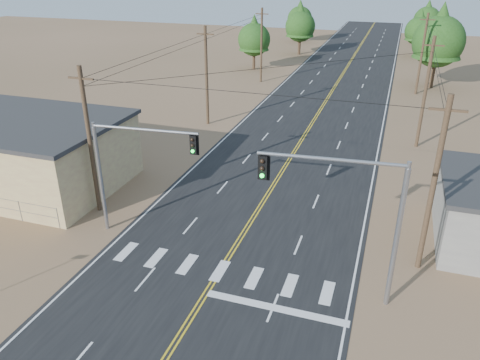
% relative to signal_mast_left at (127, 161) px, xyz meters
% --- Properties ---
extents(road, '(15.00, 200.00, 0.02)m').
position_rel_signal_mast_left_xyz_m(road, '(6.65, 19.84, -4.91)').
color(road, black).
rests_on(road, ground).
extents(utility_pole_left_near, '(1.80, 0.30, 10.00)m').
position_rel_signal_mast_left_xyz_m(utility_pole_left_near, '(-3.85, 1.84, 0.19)').
color(utility_pole_left_near, '#4C3826').
rests_on(utility_pole_left_near, ground).
extents(utility_pole_left_mid, '(1.80, 0.30, 10.00)m').
position_rel_signal_mast_left_xyz_m(utility_pole_left_mid, '(-3.85, 21.84, 0.19)').
color(utility_pole_left_mid, '#4C3826').
rests_on(utility_pole_left_mid, ground).
extents(utility_pole_left_far, '(1.80, 0.30, 10.00)m').
position_rel_signal_mast_left_xyz_m(utility_pole_left_far, '(-3.85, 41.84, 0.19)').
color(utility_pole_left_far, '#4C3826').
rests_on(utility_pole_left_far, ground).
extents(utility_pole_right_near, '(1.80, 0.30, 10.00)m').
position_rel_signal_mast_left_xyz_m(utility_pole_right_near, '(17.15, 1.84, 0.19)').
color(utility_pole_right_near, '#4C3826').
rests_on(utility_pole_right_near, ground).
extents(utility_pole_right_mid, '(1.80, 0.30, 10.00)m').
position_rel_signal_mast_left_xyz_m(utility_pole_right_mid, '(17.15, 21.84, 0.19)').
color(utility_pole_right_mid, '#4C3826').
rests_on(utility_pole_right_mid, ground).
extents(utility_pole_right_far, '(1.80, 0.30, 10.00)m').
position_rel_signal_mast_left_xyz_m(utility_pole_right_far, '(17.15, 41.84, 0.19)').
color(utility_pole_right_far, '#4C3826').
rests_on(utility_pole_right_far, ground).
extents(signal_mast_left, '(6.57, 0.82, 7.21)m').
position_rel_signal_mast_left_xyz_m(signal_mast_left, '(0.00, 0.00, 0.00)').
color(signal_mast_left, gray).
rests_on(signal_mast_left, ground).
extents(signal_mast_right, '(6.90, 1.01, 7.81)m').
position_rel_signal_mast_left_xyz_m(signal_mast_right, '(13.60, -2.18, 0.39)').
color(signal_mast_right, gray).
rests_on(signal_mast_right, ground).
extents(tree_left_near, '(5.02, 5.02, 8.36)m').
position_rel_signal_mast_left_xyz_m(tree_left_near, '(-7.25, 49.53, 0.19)').
color(tree_left_near, '#3F2D1E').
rests_on(tree_left_near, ground).
extents(tree_left_mid, '(5.37, 5.37, 8.94)m').
position_rel_signal_mast_left_xyz_m(tree_left_mid, '(-3.19, 64.65, 0.54)').
color(tree_left_mid, '#3F2D1E').
rests_on(tree_left_mid, ground).
extents(tree_left_far, '(5.10, 5.10, 8.49)m').
position_rel_signal_mast_left_xyz_m(tree_left_far, '(-6.24, 78.58, 0.27)').
color(tree_left_far, '#3F2D1E').
rests_on(tree_left_far, ground).
extents(tree_right_near, '(6.65, 6.65, 11.09)m').
position_rel_signal_mast_left_xyz_m(tree_right_near, '(19.11, 45.91, 1.86)').
color(tree_right_near, '#3F2D1E').
rests_on(tree_right_near, ground).
extents(tree_right_mid, '(4.90, 4.90, 8.17)m').
position_rel_signal_mast_left_xyz_m(tree_right_mid, '(17.17, 68.75, 0.07)').
color(tree_right_mid, '#3F2D1E').
rests_on(tree_right_mid, ground).
extents(tree_right_far, '(5.23, 5.23, 8.72)m').
position_rel_signal_mast_left_xyz_m(tree_right_far, '(18.73, 84.07, 0.41)').
color(tree_right_far, '#3F2D1E').
rests_on(tree_right_far, ground).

